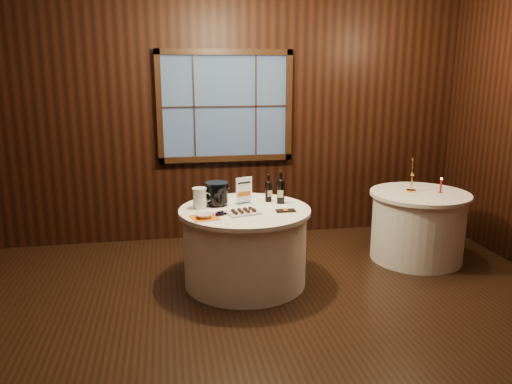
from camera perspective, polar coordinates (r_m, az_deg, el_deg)
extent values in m
plane|color=black|center=(4.22, 1.00, -15.71)|extent=(6.00, 6.00, 0.00)
cube|color=black|center=(6.17, -3.56, 8.37)|extent=(6.00, 0.02, 3.00)
cube|color=#394E77|center=(6.13, -3.54, 9.74)|extent=(1.50, 0.01, 1.20)
cylinder|color=white|center=(4.96, -1.27, -6.41)|extent=(1.20, 1.20, 0.73)
cylinder|color=white|center=(4.84, -1.29, -2.13)|extent=(1.28, 1.28, 0.04)
cylinder|color=white|center=(5.86, 17.96, -3.90)|extent=(1.00, 1.00, 0.73)
cylinder|color=white|center=(5.76, 18.24, -0.25)|extent=(1.08, 1.08, 0.04)
cube|color=#BABBC2|center=(5.00, -1.43, -1.30)|extent=(0.17, 0.13, 0.02)
cube|color=#BABBC2|center=(4.96, -1.44, 0.30)|extent=(0.02, 0.02, 0.27)
cube|color=silver|center=(4.95, -1.42, 0.27)|extent=(0.17, 0.06, 0.25)
cylinder|color=black|center=(5.07, 1.42, -0.09)|extent=(0.07, 0.07, 0.18)
sphere|color=black|center=(5.05, 1.43, 0.92)|extent=(0.07, 0.07, 0.07)
cylinder|color=black|center=(5.04, 1.43, 1.48)|extent=(0.03, 0.03, 0.08)
cylinder|color=black|center=(5.03, 1.44, 1.94)|extent=(0.03, 0.03, 0.02)
cube|color=beige|center=(5.04, 1.51, -0.18)|extent=(0.05, 0.01, 0.06)
cylinder|color=black|center=(5.01, 2.84, -0.11)|extent=(0.08, 0.08, 0.21)
sphere|color=black|center=(4.99, 2.86, 1.07)|extent=(0.08, 0.08, 0.08)
cylinder|color=black|center=(4.97, 2.87, 1.73)|extent=(0.03, 0.03, 0.10)
cylinder|color=black|center=(4.96, 2.87, 2.27)|extent=(0.03, 0.03, 0.02)
cube|color=beige|center=(4.97, 2.95, -0.22)|extent=(0.06, 0.02, 0.07)
cylinder|color=black|center=(4.96, -4.47, -1.37)|extent=(0.17, 0.17, 0.03)
cylinder|color=black|center=(4.94, -4.49, -0.17)|extent=(0.21, 0.21, 0.18)
cylinder|color=black|center=(4.91, -4.51, 0.99)|extent=(0.23, 0.23, 0.02)
cube|color=silver|center=(4.66, -1.44, -2.39)|extent=(0.35, 0.27, 0.02)
cube|color=black|center=(4.75, 3.40, -2.15)|extent=(0.18, 0.09, 0.02)
cylinder|color=#352813|center=(4.60, -4.92, -2.51)|extent=(0.07, 0.02, 0.03)
cylinder|color=white|center=(4.86, -6.45, -0.75)|extent=(0.13, 0.13, 0.19)
cylinder|color=white|center=(4.84, -6.48, 0.39)|extent=(0.14, 0.14, 0.01)
torus|color=white|center=(4.86, -5.67, -0.61)|extent=(0.10, 0.02, 0.10)
cube|color=orange|center=(4.56, -5.93, -2.95)|extent=(0.28, 0.28, 0.00)
imported|color=silver|center=(4.55, -5.93, -2.70)|extent=(0.16, 0.16, 0.04)
cylinder|color=gold|center=(5.77, 17.30, 0.14)|extent=(0.11, 0.11, 0.02)
cylinder|color=gold|center=(5.73, 17.43, 1.88)|extent=(0.02, 0.02, 0.34)
cylinder|color=gold|center=(5.70, 17.56, 3.69)|extent=(0.06, 0.06, 0.03)
cylinder|color=gold|center=(5.80, 20.32, -0.08)|extent=(0.05, 0.05, 0.01)
cylinder|color=#AE170D|center=(5.78, 20.38, 0.65)|extent=(0.02, 0.02, 0.14)
sphere|color=#FFB23F|center=(5.76, 20.45, 1.44)|extent=(0.02, 0.02, 0.02)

